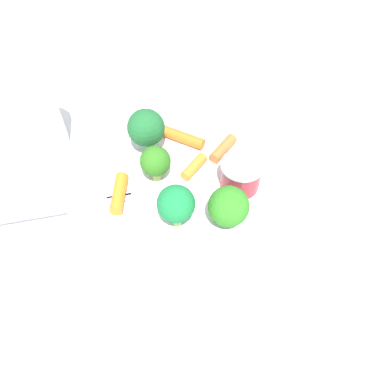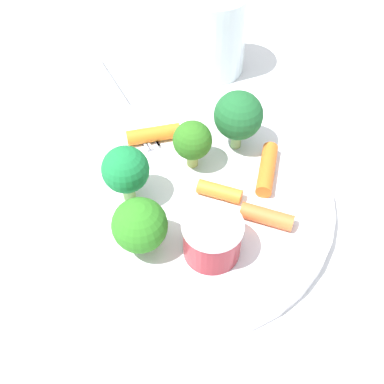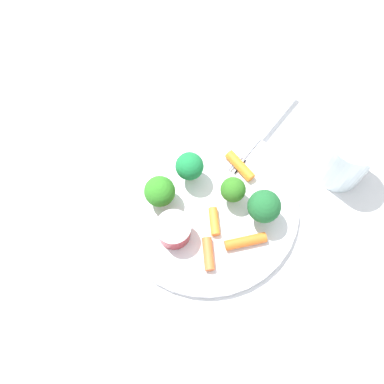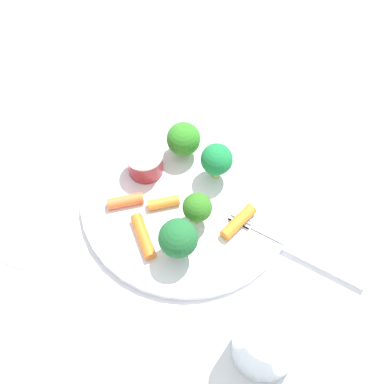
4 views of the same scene
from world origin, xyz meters
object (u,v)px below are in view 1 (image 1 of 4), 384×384
at_px(broccoli_floret_1, 146,128).
at_px(carrot_stick_1, 183,137).
at_px(broccoli_floret_0, 155,162).
at_px(carrot_stick_0, 194,167).
at_px(plate, 184,194).
at_px(sauce_cup, 241,176).
at_px(fork, 56,211).
at_px(carrot_stick_2, 223,148).
at_px(drinking_glass, 32,120).
at_px(broccoli_floret_2, 176,204).
at_px(broccoli_floret_3, 229,207).
at_px(carrot_stick_3, 119,190).
at_px(napkin, 293,104).

distance_m(broccoli_floret_1, carrot_stick_1, 0.05).
relative_size(broccoli_floret_0, carrot_stick_0, 1.23).
bearing_deg(plate, sauce_cup, -1.99).
bearing_deg(broccoli_floret_0, fork, -163.43).
bearing_deg(carrot_stick_1, carrot_stick_0, -81.55).
relative_size(carrot_stick_2, drinking_glass, 0.49).
distance_m(carrot_stick_2, drinking_glass, 0.23).
xyz_separation_m(broccoli_floret_2, broccoli_floret_3, (0.05, -0.01, -0.01)).
relative_size(carrot_stick_3, napkin, 0.42).
xyz_separation_m(broccoli_floret_3, drinking_glass, (-0.21, 0.15, 0.00)).
height_order(carrot_stick_1, carrot_stick_2, same).
xyz_separation_m(broccoli_floret_1, carrot_stick_0, (0.05, -0.04, -0.03)).
height_order(broccoli_floret_0, broccoli_floret_2, broccoli_floret_2).
relative_size(broccoli_floret_1, broccoli_floret_2, 1.09).
relative_size(plate, broccoli_floret_1, 4.41).
distance_m(sauce_cup, carrot_stick_0, 0.06).
bearing_deg(broccoli_floret_2, carrot_stick_3, 141.45).
distance_m(carrot_stick_0, napkin, 0.20).
bearing_deg(drinking_glass, sauce_cup, -24.67).
relative_size(carrot_stick_1, carrot_stick_3, 1.11).
distance_m(sauce_cup, carrot_stick_3, 0.14).
distance_m(carrot_stick_0, drinking_glass, 0.20).
height_order(broccoli_floret_1, carrot_stick_2, broccoli_floret_1).
bearing_deg(napkin, broccoli_floret_1, -160.52).
relative_size(carrot_stick_0, carrot_stick_3, 0.76).
relative_size(carrot_stick_0, carrot_stick_2, 0.88).
bearing_deg(fork, broccoli_floret_2, -13.64).
relative_size(broccoli_floret_0, broccoli_floret_3, 0.93).
height_order(sauce_cup, carrot_stick_2, sauce_cup).
xyz_separation_m(broccoli_floret_0, carrot_stick_2, (0.08, 0.03, -0.02)).
height_order(broccoli_floret_2, napkin, broccoli_floret_2).
relative_size(plate, broccoli_floret_3, 5.19).
height_order(carrot_stick_0, carrot_stick_2, same).
height_order(carrot_stick_0, carrot_stick_1, carrot_stick_1).
xyz_separation_m(broccoli_floret_0, drinking_glass, (-0.14, 0.08, 0.00)).
height_order(plate, napkin, plate).
xyz_separation_m(broccoli_floret_2, carrot_stick_3, (-0.06, 0.05, -0.03)).
xyz_separation_m(sauce_cup, carrot_stick_1, (-0.06, 0.08, -0.01)).
relative_size(sauce_cup, broccoli_floret_2, 0.85).
relative_size(broccoli_floret_0, broccoli_floret_2, 0.86).
xyz_separation_m(broccoli_floret_3, fork, (-0.18, 0.04, -0.03)).
bearing_deg(broccoli_floret_0, carrot_stick_0, 8.88).
xyz_separation_m(sauce_cup, broccoli_floret_2, (-0.08, -0.04, 0.02)).
relative_size(broccoli_floret_0, carrot_stick_1, 0.84).
height_order(broccoli_floret_2, broccoli_floret_3, broccoli_floret_2).
height_order(broccoli_floret_0, carrot_stick_3, broccoli_floret_0).
distance_m(plate, fork, 0.14).
bearing_deg(broccoli_floret_2, plate, 73.33).
xyz_separation_m(plate, broccoli_floret_3, (0.04, -0.05, 0.03)).
distance_m(broccoli_floret_0, carrot_stick_1, 0.07).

